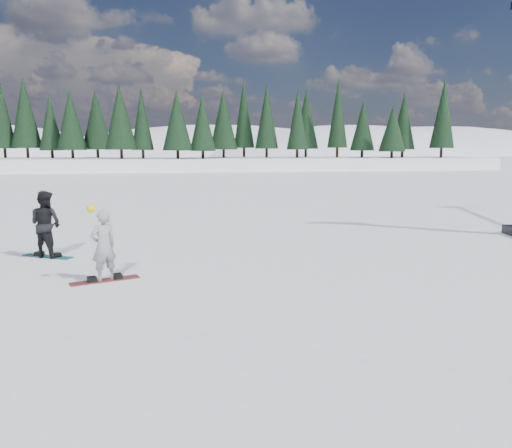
# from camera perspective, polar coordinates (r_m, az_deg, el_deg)

# --- Properties ---
(ground) EXTENTS (420.00, 420.00, 0.00)m
(ground) POSITION_cam_1_polar(r_m,az_deg,el_deg) (12.48, -25.93, -5.78)
(ground) COLOR white
(ground) RESTS_ON ground
(alpine_backdrop) EXTENTS (412.50, 227.00, 53.20)m
(alpine_backdrop) POSITION_cam_1_polar(r_m,az_deg,el_deg) (202.00, -13.11, 3.78)
(alpine_backdrop) COLOR white
(alpine_backdrop) RESTS_ON ground
(snowboarder_woman) EXTENTS (0.69, 0.64, 1.73)m
(snowboarder_woman) POSITION_cam_1_polar(r_m,az_deg,el_deg) (11.46, -17.07, -2.36)
(snowboarder_woman) COLOR #9B9A9F
(snowboarder_woman) RESTS_ON ground
(snowboarder_man) EXTENTS (1.09, 1.01, 1.80)m
(snowboarder_man) POSITION_cam_1_polar(r_m,az_deg,el_deg) (14.50, -22.91, -0.02)
(snowboarder_man) COLOR black
(snowboarder_man) RESTS_ON ground
(snowboard_woman) EXTENTS (1.50, 0.79, 0.03)m
(snowboard_woman) POSITION_cam_1_polar(r_m,az_deg,el_deg) (11.64, -16.87, -6.19)
(snowboard_woman) COLOR maroon
(snowboard_woman) RESTS_ON ground
(snowboard_man) EXTENTS (1.46, 0.94, 0.03)m
(snowboard_man) POSITION_cam_1_polar(r_m,az_deg,el_deg) (14.65, -22.70, -3.44)
(snowboard_man) COLOR #177480
(snowboard_man) RESTS_ON ground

